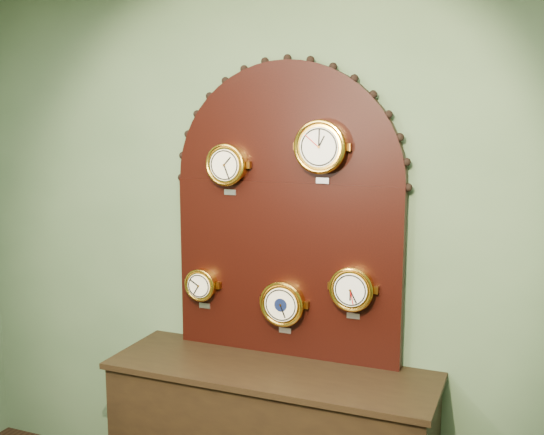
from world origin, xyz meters
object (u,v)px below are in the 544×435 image
at_px(display_board, 287,203).
at_px(roman_clock, 227,165).
at_px(barometer, 283,303).
at_px(hygrometer, 202,284).
at_px(tide_clock, 352,289).
at_px(arabic_clock, 321,147).

distance_m(display_board, roman_clock, 0.36).
relative_size(display_board, roman_clock, 5.73).
bearing_deg(barometer, hygrometer, 179.79).
distance_m(roman_clock, tide_clock, 0.88).
height_order(display_board, hygrometer, display_board).
bearing_deg(tide_clock, display_board, 169.67).
distance_m(barometer, tide_clock, 0.38).
bearing_deg(display_board, tide_clock, -10.33).
distance_m(display_board, barometer, 0.51).
bearing_deg(arabic_clock, roman_clock, 179.88).
bearing_deg(display_board, roman_clock, -167.56).
relative_size(roman_clock, barometer, 0.94).
relative_size(barometer, tide_clock, 1.05).
bearing_deg(roman_clock, hygrometer, 179.60).
relative_size(arabic_clock, barometer, 1.08).
xyz_separation_m(roman_clock, barometer, (0.31, -0.00, -0.70)).
distance_m(hygrometer, barometer, 0.47).
relative_size(arabic_clock, hygrometer, 1.35).
height_order(roman_clock, arabic_clock, arabic_clock).
bearing_deg(tide_clock, roman_clock, 179.99).
height_order(arabic_clock, tide_clock, arabic_clock).
xyz_separation_m(roman_clock, arabic_clock, (0.50, -0.00, 0.10)).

